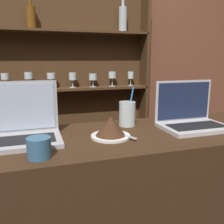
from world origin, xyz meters
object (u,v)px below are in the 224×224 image
laptop_near (17,128)px  cake_plate (111,128)px  laptop_far (191,117)px  water_glass (127,114)px  coffee_cup (39,148)px

laptop_near → cake_plate: size_ratio=1.97×
laptop_far → laptop_near: bearing=177.8°
water_glass → coffee_cup: size_ratio=2.42×
laptop_near → water_glass: bearing=9.7°
laptop_far → coffee_cup: bearing=-165.8°
laptop_far → cake_plate: 0.43m
laptop_near → coffee_cup: size_ratio=4.27×
laptop_near → coffee_cup: bearing=-69.2°
laptop_near → laptop_far: (0.81, -0.03, -0.00)m
laptop_near → cake_plate: bearing=-10.6°
coffee_cup → water_glass: bearing=34.8°
laptop_near → cake_plate: (0.38, -0.07, -0.01)m
laptop_near → water_glass: size_ratio=1.76×
cake_plate → coffee_cup: 0.33m
cake_plate → coffee_cup: cake_plate is taller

